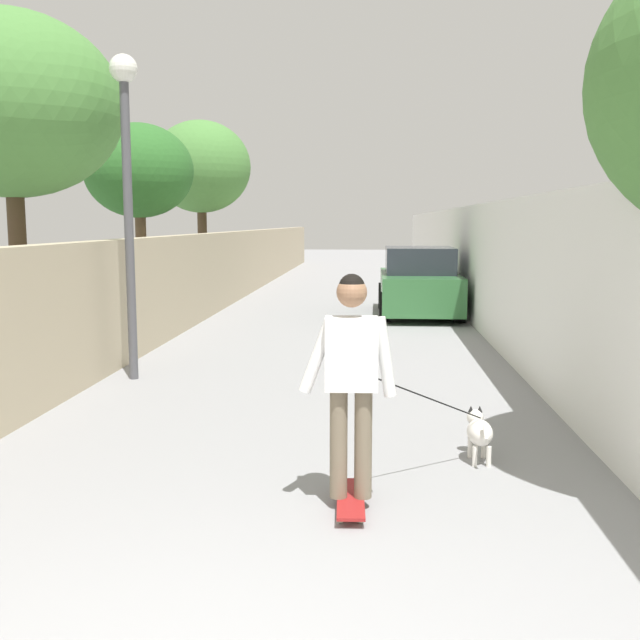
% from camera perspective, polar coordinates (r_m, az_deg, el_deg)
% --- Properties ---
extents(ground_plane, '(80.00, 80.00, 0.00)m').
position_cam_1_polar(ground_plane, '(16.71, 1.41, 0.40)').
color(ground_plane, gray).
extents(wall_left, '(48.00, 0.30, 1.85)m').
position_cam_1_polar(wall_left, '(15.08, -10.33, 3.03)').
color(wall_left, tan).
rests_on(wall_left, ground).
extents(fence_right, '(48.00, 0.30, 2.45)m').
position_cam_1_polar(fence_right, '(14.75, 12.71, 4.04)').
color(fence_right, white).
rests_on(fence_right, ground).
extents(tree_left_near, '(3.06, 3.06, 4.96)m').
position_cam_1_polar(tree_left_near, '(11.35, -22.95, 15.05)').
color(tree_left_near, '#473523').
rests_on(tree_left_near, ground).
extents(tree_left_far, '(2.91, 2.91, 5.04)m').
position_cam_1_polar(tree_left_far, '(22.20, -9.24, 11.62)').
color(tree_left_far, '#473523').
rests_on(tree_left_far, ground).
extents(tree_left_distant, '(2.32, 2.32, 4.18)m').
position_cam_1_polar(tree_left_distant, '(16.37, -13.91, 11.12)').
color(tree_left_distant, brown).
rests_on(tree_left_distant, ground).
extents(lamp_post, '(0.36, 0.36, 4.23)m').
position_cam_1_polar(lamp_post, '(10.06, -14.81, 11.95)').
color(lamp_post, '#4C4C51').
rests_on(lamp_post, ground).
extents(skateboard, '(0.81, 0.23, 0.08)m').
position_cam_1_polar(skateboard, '(5.58, 2.39, -13.73)').
color(skateboard, maroon).
rests_on(skateboard, ground).
extents(person_skateboarder, '(0.23, 0.71, 1.65)m').
position_cam_1_polar(person_skateboarder, '(5.31, 2.45, -3.78)').
color(person_skateboarder, '#726651').
rests_on(person_skateboarder, skateboard).
extents(dog, '(1.45, 1.22, 1.06)m').
position_cam_1_polar(dog, '(6.68, 12.22, -8.42)').
color(dog, white).
rests_on(dog, ground).
extents(car_near, '(3.81, 1.80, 1.54)m').
position_cam_1_polar(car_near, '(16.75, 7.70, 2.81)').
color(car_near, '#336B38').
rests_on(car_near, ground).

